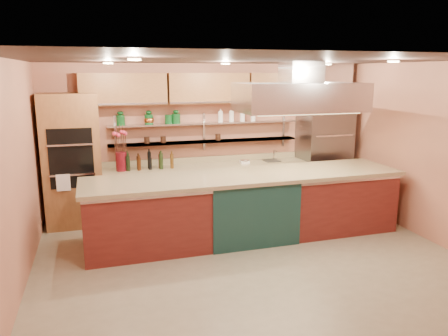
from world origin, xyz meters
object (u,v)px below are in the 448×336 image
object	(u,v)px
copper_kettle	(149,120)
flower_vase	(121,161)
island	(245,206)
green_canister	(169,119)
kitchen_scale	(245,161)
refrigerator	(324,153)

from	to	relation	value
copper_kettle	flower_vase	bearing A→B (deg)	-157.78
island	green_canister	distance (m)	2.24
flower_vase	green_canister	bearing A→B (deg)	13.81
copper_kettle	island	bearing A→B (deg)	-50.23
kitchen_scale	copper_kettle	bearing A→B (deg)	-170.64
kitchen_scale	green_canister	bearing A→B (deg)	-172.41
island	flower_vase	xyz separation A→B (m)	(-1.85, 1.36, 0.57)
refrigerator	copper_kettle	xyz separation A→B (m)	(-3.45, 0.23, 0.74)
refrigerator	flower_vase	xyz separation A→B (m)	(-3.99, 0.01, 0.05)
refrigerator	copper_kettle	world-z (taller)	refrigerator
island	flower_vase	size ratio (longest dim) A/B	14.95
island	kitchen_scale	bearing A→B (deg)	70.95
kitchen_scale	green_canister	xyz separation A→B (m)	(-1.41, 0.22, 0.82)
island	kitchen_scale	world-z (taller)	island
flower_vase	copper_kettle	world-z (taller)	copper_kettle
refrigerator	green_canister	bearing A→B (deg)	175.74
flower_vase	kitchen_scale	size ratio (longest dim) A/B	2.01
copper_kettle	kitchen_scale	bearing A→B (deg)	-7.11
copper_kettle	green_canister	world-z (taller)	green_canister
refrigerator	green_canister	size ratio (longest dim) A/B	12.98
island	copper_kettle	world-z (taller)	copper_kettle
island	green_canister	bearing A→B (deg)	120.55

